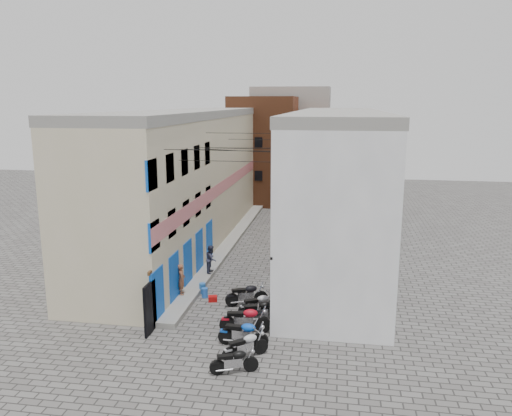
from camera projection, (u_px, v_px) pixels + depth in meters
The scene contains 21 objects.
ground at pixel (211, 332), 21.07m from camera, with size 90.00×90.00×0.00m, color #53504E.
plinth at pixel (230, 243), 33.91m from camera, with size 0.90×26.00×0.25m, color gray.
building_left at pixel (186, 178), 33.42m from camera, with size 5.10×27.00×9.00m.
building_right at pixel (337, 182), 31.86m from camera, with size 5.94×26.00×9.00m.
building_far_brick_left at pixel (264, 150), 47.35m from camera, with size 6.00×6.00×10.00m, color brown.
building_far_brick_right at pixel (317, 159), 48.69m from camera, with size 5.00×6.00×8.00m, color brown.
building_far_concrete at pixel (291, 141), 52.71m from camera, with size 8.00×5.00×11.00m, color gray.
far_shopfront at pixel (281, 196), 45.13m from camera, with size 2.00×0.30×2.40m, color black.
overhead_wires at pixel (244, 147), 26.95m from camera, with size 5.80×13.02×1.32m.
motorcycle_a at pixel (234, 360), 17.82m from camera, with size 0.56×1.78×1.03m, color black, non-canonical shape.
motorcycle_b at pixel (245, 345), 18.85m from camera, with size 0.61×1.94×1.12m, color #ABACB0, non-canonical shape.
motorcycle_c at pixel (243, 332), 19.79m from camera, with size 0.65×2.07×1.20m, color #0C46BB, non-canonical shape.
motorcycle_d at pixel (245, 318), 20.98m from camera, with size 0.69×2.18×1.26m, color #A00B19, non-canonical shape.
motorcycle_e at pixel (260, 310), 21.86m from camera, with size 0.66×2.08×1.21m, color black, non-canonical shape.
motorcycle_f at pixel (259, 303), 22.68m from camera, with size 0.61×1.94×1.13m, color #A2A1A6, non-canonical shape.
motorcycle_g at pixel (247, 293), 23.77m from camera, with size 0.65×2.07×1.20m, color black, non-canonical shape.
person_a at pixel (181, 279), 24.46m from camera, with size 0.56×0.37×1.54m, color brown.
person_b at pixel (211, 259), 27.56m from camera, with size 0.76×0.59×1.56m, color #2F3247.
water_jug_near at pixel (205, 293), 24.80m from camera, with size 0.31×0.31×0.49m, color blue.
water_jug_far at pixel (202, 288), 25.34m from camera, with size 0.34×0.34×0.53m, color #2360B2.
red_crate at pixel (213, 299), 24.33m from camera, with size 0.43×0.32×0.27m, color #A30C0B.
Camera 1 is at (5.06, -18.93, 9.57)m, focal length 35.00 mm.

